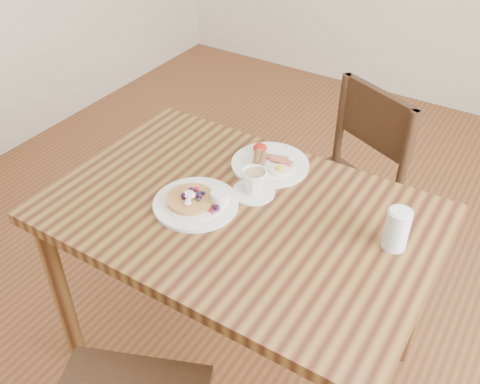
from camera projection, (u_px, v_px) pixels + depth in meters
The scene contains 7 objects.
ground at pixel (240, 355), 2.12m from camera, with size 5.00×5.00×0.00m, color brown.
dining_table at pixel (240, 233), 1.73m from camera, with size 1.20×0.80×0.75m.
chair_far at pixel (342, 184), 2.20m from camera, with size 0.56×0.56×0.88m.
pancake_plate at pixel (197, 202), 1.68m from camera, with size 0.27×0.27×0.06m.
breakfast_plate at pixel (269, 163), 1.85m from camera, with size 0.27×0.27×0.04m.
teacup_saucer at pixel (254, 183), 1.71m from camera, with size 0.14×0.14×0.09m.
water_glass at pixel (397, 229), 1.50m from camera, with size 0.07×0.07×0.13m, color silver.
Camera 1 is at (0.69, -1.09, 1.81)m, focal length 40.00 mm.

